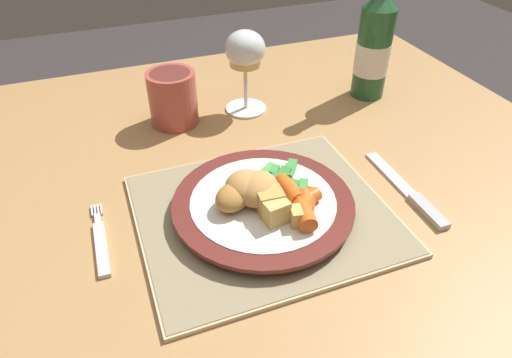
% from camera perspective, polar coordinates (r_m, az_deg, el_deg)
% --- Properties ---
extents(dining_table, '(1.11, 0.99, 0.74)m').
position_cam_1_polar(dining_table, '(0.71, -0.70, -7.52)').
color(dining_table, '#AD7F4C').
rests_on(dining_table, ground).
extents(placemat, '(0.33, 0.29, 0.01)m').
position_cam_1_polar(placemat, '(0.61, 1.00, -4.33)').
color(placemat, '#CCB789').
rests_on(placemat, dining_table).
extents(dinner_plate, '(0.24, 0.24, 0.02)m').
position_cam_1_polar(dinner_plate, '(0.60, 1.27, -3.19)').
color(dinner_plate, white).
rests_on(dinner_plate, placemat).
extents(breaded_croquettes, '(0.11, 0.09, 0.04)m').
position_cam_1_polar(breaded_croquettes, '(0.58, -0.99, -1.37)').
color(breaded_croquettes, tan).
rests_on(breaded_croquettes, dinner_plate).
extents(green_beans_pile, '(0.08, 0.08, 0.02)m').
position_cam_1_polar(green_beans_pile, '(0.62, 3.09, 0.26)').
color(green_beans_pile, green).
rests_on(green_beans_pile, dinner_plate).
extents(glazed_carrots, '(0.05, 0.11, 0.02)m').
position_cam_1_polar(glazed_carrots, '(0.58, 5.54, -2.59)').
color(glazed_carrots, orange).
rests_on(glazed_carrots, dinner_plate).
extents(fork, '(0.02, 0.13, 0.01)m').
position_cam_1_polar(fork, '(0.60, -18.82, -7.57)').
color(fork, silver).
rests_on(fork, dining_table).
extents(table_knife, '(0.02, 0.18, 0.01)m').
position_cam_1_polar(table_knife, '(0.68, 18.81, -1.80)').
color(table_knife, silver).
rests_on(table_knife, dining_table).
extents(wine_glass, '(0.07, 0.07, 0.15)m').
position_cam_1_polar(wine_glass, '(0.80, -1.37, 15.33)').
color(wine_glass, silver).
rests_on(wine_glass, dining_table).
extents(bottle, '(0.06, 0.06, 0.27)m').
position_cam_1_polar(bottle, '(0.89, 14.53, 15.85)').
color(bottle, '#23562D').
rests_on(bottle, dining_table).
extents(roast_potatoes, '(0.05, 0.06, 0.03)m').
position_cam_1_polar(roast_potatoes, '(0.56, 2.74, -3.52)').
color(roast_potatoes, '#E5BC66').
rests_on(roast_potatoes, dinner_plate).
extents(drinking_cup, '(0.08, 0.08, 0.09)m').
position_cam_1_polar(drinking_cup, '(0.80, -10.37, 10.05)').
color(drinking_cup, '#B24C42').
rests_on(drinking_cup, dining_table).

